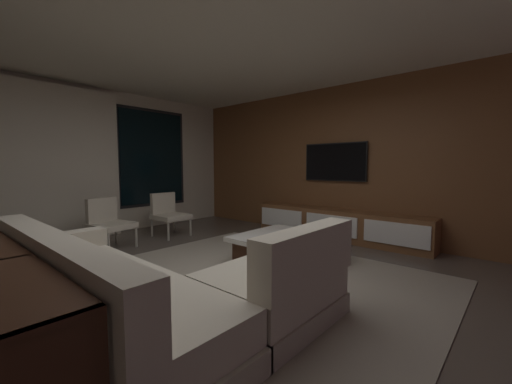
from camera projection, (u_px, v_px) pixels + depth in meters
The scene contains 12 objects.
floor at pixel (223, 287), 3.23m from camera, with size 9.20×9.20×0.00m, color #564C44.
back_wall_with_window at pixel (82, 162), 5.45m from camera, with size 6.60×0.30×2.70m.
media_wall at pixel (351, 162), 5.40m from camera, with size 0.12×7.80×2.70m.
ceiling at pixel (221, 21), 3.00m from camera, with size 8.20×8.20×0.00m, color beige.
area_rug at pixel (253, 280), 3.42m from camera, with size 3.20×3.80×0.01m, color gray.
sectional_couch at pixel (153, 294), 2.36m from camera, with size 1.98×2.50×0.82m.
coffee_table at pixel (286, 249), 4.04m from camera, with size 1.16×1.16×0.36m.
book_stack_on_coffee_table at pixel (296, 232), 4.06m from camera, with size 0.28×0.22×0.08m.
accent_chair_near_window at pixel (168, 212), 5.62m from camera, with size 0.56×0.58×0.78m.
accent_chair_by_curtain at pixel (108, 220), 4.76m from camera, with size 0.64×0.66×0.78m.
media_console at pixel (339, 225), 5.31m from camera, with size 0.46×3.10×0.52m.
mounted_tv at pixel (335, 162), 5.49m from camera, with size 0.05×1.18×0.68m.
Camera 1 is at (-2.12, -2.32, 1.27)m, focal length 21.48 mm.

